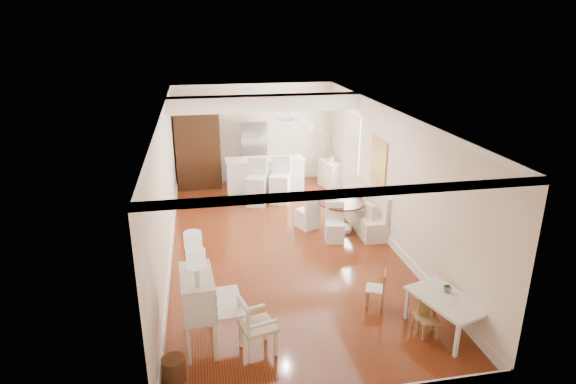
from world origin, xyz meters
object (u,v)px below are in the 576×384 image
object	(u,v)px
kids_chair_b	(376,288)
slip_chair_near	(335,223)
kids_chair_a	(422,316)
sideboard	(330,174)
breakfast_counter	(265,177)
kids_table	(445,315)
secretary_bureau	(199,311)
slip_chair_far	(308,210)
fridge	(267,153)
dining_table	(342,216)
bar_stool_left	(256,183)
kids_chair_c	(429,319)
pantry_cabinet	(198,147)
wicker_basket	(174,369)
gustavian_armchair	(258,325)
bar_stool_right	(280,181)

from	to	relation	value
kids_chair_b	slip_chair_near	bearing A→B (deg)	-155.15
kids_chair_a	sideboard	bearing A→B (deg)	-179.28
breakfast_counter	kids_table	bearing A→B (deg)	-74.37
secretary_bureau	slip_chair_far	bearing A→B (deg)	53.62
fridge	dining_table	bearing A→B (deg)	-72.45
kids_chair_b	bar_stool_left	size ratio (longest dim) A/B	0.54
kids_chair_c	kids_table	bearing A→B (deg)	17.39
slip_chair_near	fridge	distance (m)	4.22
dining_table	fridge	xyz separation A→B (m)	(-1.15, 3.63, 0.55)
kids_table	slip_chair_far	world-z (taller)	slip_chair_far
kids_chair_c	fridge	bearing A→B (deg)	107.07
dining_table	pantry_cabinet	size ratio (longest dim) A/B	0.44
kids_chair_c	kids_chair_a	bearing A→B (deg)	112.79
wicker_basket	sideboard	xyz separation A→B (m)	(4.05, 7.13, 0.22)
kids_chair_c	sideboard	bearing A→B (deg)	93.97
slip_chair_far	dining_table	bearing A→B (deg)	131.91
gustavian_armchair	slip_chair_near	world-z (taller)	gustavian_armchair
kids_chair_a	slip_chair_near	bearing A→B (deg)	-168.31
kids_chair_a	bar_stool_right	xyz separation A→B (m)	(-1.17, 5.76, 0.34)
sideboard	slip_chair_near	bearing A→B (deg)	-118.83
kids_table	pantry_cabinet	size ratio (longest dim) A/B	0.49
breakfast_counter	bar_stool_right	bearing A→B (deg)	-61.98
dining_table	breakfast_counter	xyz separation A→B (m)	(-1.35, 2.58, 0.17)
secretary_bureau	kids_chair_b	distance (m)	2.89
kids_chair_c	bar_stool_left	size ratio (longest dim) A/B	0.47
bar_stool_right	breakfast_counter	bearing A→B (deg)	139.19
slip_chair_near	slip_chair_far	xyz separation A→B (m)	(-0.41, 0.79, 0.02)
secretary_bureau	kids_chair_b	size ratio (longest dim) A/B	1.78
secretary_bureau	bar_stool_left	xyz separation A→B (m)	(1.50, 5.45, 0.02)
kids_chair_b	slip_chair_far	size ratio (longest dim) A/B	0.74
bar_stool_left	slip_chair_near	bearing A→B (deg)	-41.66
kids_chair_b	slip_chair_far	world-z (taller)	slip_chair_far
slip_chair_far	fridge	distance (m)	3.38
slip_chair_far	pantry_cabinet	xyz separation A→B (m)	(-2.35, 3.35, 0.72)
slip_chair_near	sideboard	size ratio (longest dim) A/B	1.06
wicker_basket	slip_chair_far	bearing A→B (deg)	57.97
bar_stool_left	dining_table	bearing A→B (deg)	-30.60
secretary_bureau	gustavian_armchair	world-z (taller)	secretary_bureau
bar_stool_left	fridge	bearing A→B (deg)	92.44
gustavian_armchair	bar_stool_left	xyz separation A→B (m)	(0.70, 5.74, 0.17)
gustavian_armchair	kids_chair_a	world-z (taller)	gustavian_armchair
secretary_bureau	slip_chair_near	bearing A→B (deg)	42.96
sideboard	dining_table	bearing A→B (deg)	-115.62
wicker_basket	slip_chair_far	distance (m)	5.28
gustavian_armchair	sideboard	xyz separation A→B (m)	(2.91, 6.76, -0.05)
dining_table	slip_chair_far	size ratio (longest dim) A/B	1.18
sideboard	breakfast_counter	bearing A→B (deg)	176.60
kids_chair_a	bar_stool_left	world-z (taller)	bar_stool_left
slip_chair_near	bar_stool_right	world-z (taller)	bar_stool_right
slip_chair_near	breakfast_counter	world-z (taller)	breakfast_counter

